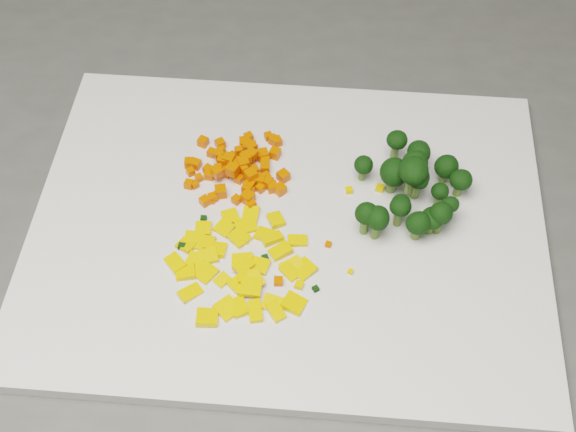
{
  "coord_description": "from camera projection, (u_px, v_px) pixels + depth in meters",
  "views": [
    {
      "loc": [
        0.36,
        0.12,
        1.52
      ],
      "look_at": [
        0.42,
        0.58,
        0.92
      ],
      "focal_mm": 50.0,
      "sensor_mm": 36.0,
      "label": 1
    }
  ],
  "objects": [
    {
      "name": "counter_block",
      "position": [
        250.0,
        415.0,
        1.14
      ],
      "size": [
        1.18,
        0.88,
        0.9
      ],
      "primitive_type": "cube",
      "rotation": [
        0.0,
        0.0,
        -0.09
      ],
      "color": "#4E4E4B",
      "rests_on": "ground"
    },
    {
      "name": "cutting_board",
      "position": [
        288.0,
        227.0,
        0.77
      ],
      "size": [
        0.56,
        0.47,
        0.01
      ],
      "primitive_type": "cube",
      "rotation": [
        0.0,
        0.0,
        -0.2
      ],
      "color": "silver",
      "rests_on": "counter_block"
    },
    {
      "name": "carrot_pile",
      "position": [
        238.0,
        162.0,
        0.79
      ],
      "size": [
        0.11,
        0.11,
        0.03
      ],
      "primitive_type": null,
      "color": "#E24602",
      "rests_on": "cutting_board"
    },
    {
      "name": "pepper_pile",
      "position": [
        241.0,
        261.0,
        0.73
      ],
      "size": [
        0.13,
        0.13,
        0.02
      ],
      "primitive_type": null,
      "color": "#FFB50D",
      "rests_on": "cutting_board"
    },
    {
      "name": "broccoli_pile",
      "position": [
        411.0,
        179.0,
        0.76
      ],
      "size": [
        0.13,
        0.13,
        0.06
      ],
      "primitive_type": null,
      "color": "black",
      "rests_on": "cutting_board"
    },
    {
      "name": "carrot_cube_0",
      "position": [
        275.0,
        153.0,
        0.81
      ],
      "size": [
        0.01,
        0.01,
        0.01
      ],
      "primitive_type": "cube",
      "rotation": [
        0.0,
        0.0,
        2.61
      ],
      "color": "#E24602",
      "rests_on": "carrot_pile"
    },
    {
      "name": "carrot_cube_1",
      "position": [
        247.0,
        188.0,
        0.79
      ],
      "size": [
        0.01,
        0.01,
        0.01
      ],
      "primitive_type": "cube",
      "rotation": [
        0.0,
        0.0,
        1.19
      ],
      "color": "#E24602",
      "rests_on": "carrot_pile"
    },
    {
      "name": "carrot_cube_2",
      "position": [
        221.0,
        150.0,
        0.82
      ],
      "size": [
        0.01,
        0.01,
        0.01
      ],
      "primitive_type": "cube",
      "rotation": [
        0.0,
        0.0,
        1.99
      ],
      "color": "#E24602",
      "rests_on": "carrot_pile"
    },
    {
      "name": "carrot_cube_3",
      "position": [
        232.0,
        156.0,
        0.81
      ],
      "size": [
        0.01,
        0.01,
        0.01
      ],
      "primitive_type": "cube",
      "rotation": [
        0.0,
        0.0,
        2.15
      ],
      "color": "#E24602",
      "rests_on": "carrot_pile"
    },
    {
      "name": "carrot_cube_4",
      "position": [
        272.0,
        187.0,
        0.79
      ],
      "size": [
        0.01,
        0.01,
        0.01
      ],
      "primitive_type": "cube",
      "rotation": [
        0.0,
        0.0,
        0.11
      ],
      "color": "#E24602",
      "rests_on": "carrot_pile"
    },
    {
      "name": "carrot_cube_5",
      "position": [
        260.0,
        188.0,
        0.79
      ],
      "size": [
        0.01,
        0.01,
        0.01
      ],
      "primitive_type": "cube",
      "rotation": [
        0.0,
        0.0,
        0.71
      ],
      "color": "#E24602",
      "rests_on": "carrot_pile"
    },
    {
      "name": "carrot_cube_6",
      "position": [
        221.0,
        192.0,
        0.78
      ],
      "size": [
        0.01,
        0.01,
        0.01
      ],
      "primitive_type": "cube",
      "rotation": [
        0.0,
        0.0,
        1.6
      ],
      "color": "#E24602",
      "rests_on": "carrot_pile"
    },
    {
      "name": "carrot_cube_7",
      "position": [
        220.0,
        144.0,
        0.82
      ],
      "size": [
        0.01,
        0.01,
        0.01
      ],
      "primitive_type": "cube",
      "rotation": [
        0.0,
        0.0,
        1.98
      ],
      "color": "#E24602",
      "rests_on": "carrot_pile"
    },
    {
      "name": "carrot_cube_8",
      "position": [
        189.0,
        163.0,
        0.81
      ],
      "size": [
        0.01,
        0.01,
        0.01
      ],
      "primitive_type": "cube",
      "rotation": [
        0.0,
        0.0,
        1.47
      ],
      "color": "#E24602",
      "rests_on": "carrot_pile"
    },
    {
      "name": "carrot_cube_9",
      "position": [
        246.0,
        191.0,
        0.79
      ],
      "size": [
        0.01,
        0.01,
        0.01
      ],
      "primitive_type": "cube",
      "rotation": [
        0.0,
        0.0,
        1.94
      ],
      "color": "#E24602",
      "rests_on": "carrot_pile"
    },
    {
      "name": "carrot_cube_10",
      "position": [
        195.0,
        185.0,
        0.79
      ],
      "size": [
        0.01,
        0.01,
        0.01
      ],
      "primitive_type": "cube",
      "rotation": [
        0.0,
        0.0,
        0.5
      ],
      "color": "#E24602",
      "rests_on": "carrot_pile"
    },
    {
      "name": "carrot_cube_11",
      "position": [
        240.0,
        164.0,
        0.8
      ],
      "size": [
        0.01,
        0.01,
        0.01
      ],
      "primitive_type": "cube",
      "rotation": [
        0.0,
        0.0,
        0.69
      ],
      "color": "#E24602",
      "rests_on": "carrot_pile"
    },
    {
      "name": "carrot_cube_12",
      "position": [
        247.0,
        146.0,
        0.82
      ],
      "size": [
        0.01,
        0.01,
        0.01
      ],
      "primitive_type": "cube",
      "rotation": [
        0.0,
        0.0,
        1.67
      ],
      "color": "#E24602",
      "rests_on": "carrot_pile"
    },
    {
      "name": "carrot_cube_13",
      "position": [
        209.0,
        175.0,
        0.8
      ],
      "size": [
        0.01,
        0.01,
        0.01
      ],
      "primitive_type": "cube",
      "rotation": [
        0.0,
        0.0,
        1.29
      ],
      "color": "#E24602",
      "rests_on": "carrot_pile"
    },
    {
      "name": "carrot_cube_14",
      "position": [
        236.0,
        200.0,
        0.78
      ],
      "size": [
        0.01,
        0.01,
        0.01
      ],
      "primitive_type": "cube",
      "rotation": [
        0.0,
        0.0,
        0.73
      ],
      "color": "#E24602",
      "rests_on": "carrot_pile"
    },
    {
      "name": "carrot_cube_15",
      "position": [
        189.0,
        184.0,
        0.79
      ],
      "size": [
        0.01,
        0.01,
        0.01
      ],
      "primitive_type": "cube",
      "rotation": [
        0.0,
        0.0,
        2.75
      ],
      "color": "#E24602",
      "rests_on": "carrot_pile"
    },
    {
      "name": "carrot_cube_16",
      "position": [
        265.0,
        162.0,
        0.81
      ],
      "size": [
        0.01,
        0.01,
        0.01
      ],
      "primitive_type": "cube",
      "rotation": [
        0.0,
        0.0,
        2.93
      ],
      "color": "#E24602",
      "rests_on": "carrot_pile"
    },
    {
      "name": "carrot_cube_17",
      "position": [
        252.0,
        147.0,
        0.82
      ],
      "size": [
        0.01,
        0.01,
        0.01
      ],
      "primitive_type": "cube",
      "rotation": [
        0.0,
        0.0,
        0.0
      ],
      "color": "#E24602",
      "rests_on": "carrot_pile"
    },
    {
      "name": "carrot_cube_18",
      "position": [
        265.0,
        168.0,
        0.8
      ],
      "size": [
        0.01,
        0.01,
        0.01
      ],
      "primitive_type": "cube",
      "rotation": [
        0.0,
        0.0,
        1.45
      ],
      "color": "#E24602",
      "rests_on": "carrot_pile"
    },
    {
      "name": "carrot_cube_19",
      "position": [
        203.0,
        142.0,
        0.82
      ],
      "size": [
        0.01,
        0.01,
        0.01
      ],
      "primitive_type": "cube",
      "rotation": [
        0.0,
        0.0,
        0.99
      ],
      "color": "#E24602",
      "rests_on": "carrot_pile"
    },
    {
      "name": "carrot_cube_20",
      "position": [
        218.0,
        169.0,
        0.79
      ],
      "size": [
        0.01,
        0.01,
        0.01
      ],
      "primitive_type": "cube",
      "rotation": [
        0.0,
        0.0,
        3.09
      ],
      "color": "#E24602",
      "rests_on": "carrot_pile"
    },
    {
      "name": "carrot_cube_21",
      "position": [
        250.0,
        173.0,
        0.8
      ],
      "size": [
        0.01,
        0.01,
        0.01
      ],
      "primitive_type": "cube",
      "rotation": [
        0.0,
        0.0,
        2.41
      ],
      "color": "#E24602",
      "rests_on": "carrot_pile"
    },
    {
      "name": "carrot_cube_22",
      "position": [
        243.0,
        164.0,
        0.79
      ],
      "size": [
        0.01,
        0.01,
        0.01
      ],
      "primitive_type": "cube",
      "rotation": [
        0.0,
        0.0,
        0.21
      ],
      "color": "#E24602",
      "rests_on": "carrot_pile"
    },
    {
      "name": "carrot_cube_23",
      "position": [
        251.0,
        175.0,
        0.8
      ],
      "size": [
        0.01,
        0.01,
        0.01
      ],
      "primitive_type": "cube",
      "rotation": [
        0.0,
        0.0,
        1.87
      ],
      "color": "#E24602",
      "rests_on": "carrot_pile"
    },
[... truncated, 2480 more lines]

